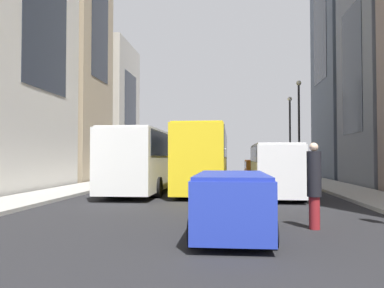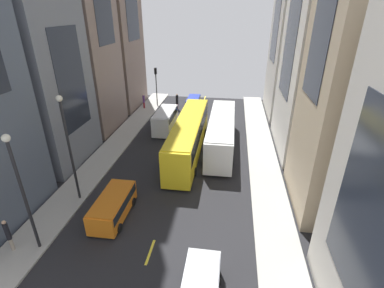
# 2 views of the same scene
# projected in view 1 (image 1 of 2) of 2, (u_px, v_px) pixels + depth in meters

# --- Properties ---
(ground_plane) EXTENTS (42.50, 42.50, 0.00)m
(ground_plane) POSITION_uv_depth(u_px,v_px,m) (212.00, 188.00, 25.53)
(ground_plane) COLOR black
(sidewalk_west) EXTENTS (2.84, 44.00, 0.15)m
(sidewalk_west) POSITION_uv_depth(u_px,v_px,m) (94.00, 185.00, 26.29)
(sidewalk_west) COLOR #9E9B93
(sidewalk_west) RESTS_ON ground
(sidewalk_east) EXTENTS (2.84, 44.00, 0.15)m
(sidewalk_east) POSITION_uv_depth(u_px,v_px,m) (337.00, 187.00, 24.78)
(sidewalk_east) COLOR #9E9B93
(sidewalk_east) RESTS_ON ground
(lane_stripe_1) EXTENTS (0.16, 2.00, 0.01)m
(lane_stripe_1) POSITION_uv_depth(u_px,v_px,m) (194.00, 217.00, 13.00)
(lane_stripe_1) COLOR yellow
(lane_stripe_1) RESTS_ON ground
(lane_stripe_2) EXTENTS (0.16, 2.00, 0.01)m
(lane_stripe_2) POSITION_uv_depth(u_px,v_px,m) (208.00, 193.00, 21.35)
(lane_stripe_2) COLOR yellow
(lane_stripe_2) RESTS_ON ground
(lane_stripe_3) EXTENTS (0.16, 2.00, 0.01)m
(lane_stripe_3) POSITION_uv_depth(u_px,v_px,m) (214.00, 183.00, 29.71)
(lane_stripe_3) COLOR yellow
(lane_stripe_3) RESTS_ON ground
(lane_stripe_4) EXTENTS (0.16, 2.00, 0.01)m
(lane_stripe_4) POSITION_uv_depth(u_px,v_px,m) (218.00, 177.00, 38.07)
(lane_stripe_4) COLOR yellow
(lane_stripe_4) RESTS_ON ground
(lane_stripe_5) EXTENTS (0.16, 2.00, 0.01)m
(lane_stripe_5) POSITION_uv_depth(u_px,v_px,m) (220.00, 174.00, 46.43)
(lane_stripe_5) COLOR yellow
(lane_stripe_5) RESTS_ON ground
(building_west_3) EXTENTS (9.19, 8.58, 14.06)m
(building_west_3) POSITION_uv_depth(u_px,v_px,m) (89.00, 110.00, 42.95)
(building_west_3) COLOR #B7B2A8
(building_west_3) RESTS_ON ground
(city_bus_white) EXTENTS (2.80, 12.75, 3.35)m
(city_bus_white) POSITION_uv_depth(u_px,v_px,m) (149.00, 156.00, 23.30)
(city_bus_white) COLOR silver
(city_bus_white) RESTS_ON ground
(streetcar_yellow) EXTENTS (2.70, 14.52, 3.59)m
(streetcar_yellow) POSITION_uv_depth(u_px,v_px,m) (206.00, 154.00, 24.58)
(streetcar_yellow) COLOR yellow
(streetcar_yellow) RESTS_ON ground
(delivery_van_white) EXTENTS (2.25, 5.48, 2.58)m
(delivery_van_white) POSITION_uv_depth(u_px,v_px,m) (275.00, 166.00, 19.06)
(delivery_van_white) COLOR white
(delivery_van_white) RESTS_ON ground
(car_silver_0) EXTENTS (1.98, 4.41, 1.57)m
(car_silver_0) POSITION_uv_depth(u_px,v_px,m) (186.00, 167.00, 41.35)
(car_silver_0) COLOR #B7BABF
(car_silver_0) RESTS_ON ground
(car_blue_1) EXTENTS (1.94, 4.26, 1.56)m
(car_blue_1) POSITION_uv_depth(u_px,v_px,m) (232.00, 199.00, 9.97)
(car_blue_1) COLOR #2338AD
(car_blue_1) RESTS_ON ground
(car_orange_2) EXTENTS (2.09, 4.63, 1.70)m
(car_orange_2) POSITION_uv_depth(u_px,v_px,m) (256.00, 168.00, 34.92)
(car_orange_2) COLOR orange
(car_orange_2) RESTS_ON ground
(pedestrian_crossing_near) EXTENTS (0.28, 0.28, 2.24)m
(pedestrian_crossing_near) POSITION_uv_depth(u_px,v_px,m) (304.00, 163.00, 38.42)
(pedestrian_crossing_near) COLOR gray
(pedestrian_crossing_near) RESTS_ON ground
(pedestrian_walking_far) EXTENTS (0.39, 0.39, 2.37)m
(pedestrian_walking_far) POSITION_uv_depth(u_px,v_px,m) (314.00, 183.00, 10.87)
(pedestrian_walking_far) COLOR maroon
(pedestrian_walking_far) RESTS_ON ground
(streetlamp_near) EXTENTS (0.44, 0.44, 8.23)m
(streetlamp_near) POSITION_uv_depth(u_px,v_px,m) (299.00, 119.00, 33.17)
(streetlamp_near) COLOR black
(streetlamp_near) RESTS_ON ground
(streetlamp_far) EXTENTS (0.44, 0.44, 7.62)m
(streetlamp_far) POSITION_uv_depth(u_px,v_px,m) (290.00, 128.00, 38.19)
(streetlamp_far) COLOR black
(streetlamp_far) RESTS_ON ground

